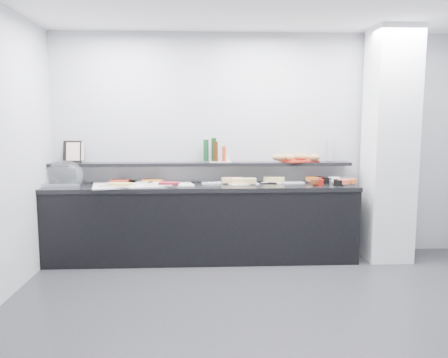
{
  "coord_description": "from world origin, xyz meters",
  "views": [
    {
      "loc": [
        -0.68,
        -3.37,
        1.62
      ],
      "look_at": [
        -0.45,
        1.45,
        1.0
      ],
      "focal_mm": 35.0,
      "sensor_mm": 36.0,
      "label": 1
    }
  ],
  "objects_px": {
    "cloche_base": "(63,184)",
    "bread_tray": "(299,161)",
    "sandwich_plate_mid": "(244,184)",
    "condiment_tray": "(220,161)",
    "carafe": "(330,149)",
    "framed_print": "(72,151)"
  },
  "relations": [
    {
      "from": "condiment_tray",
      "to": "cloche_base",
      "type": "bearing_deg",
      "value": -178.78
    },
    {
      "from": "condiment_tray",
      "to": "bread_tray",
      "type": "distance_m",
      "value": 0.97
    },
    {
      "from": "sandwich_plate_mid",
      "to": "condiment_tray",
      "type": "distance_m",
      "value": 0.43
    },
    {
      "from": "condiment_tray",
      "to": "carafe",
      "type": "xyz_separation_m",
      "value": [
        1.36,
        0.01,
        0.14
      ]
    },
    {
      "from": "framed_print",
      "to": "carafe",
      "type": "bearing_deg",
      "value": 0.97
    },
    {
      "from": "framed_print",
      "to": "condiment_tray",
      "type": "height_order",
      "value": "framed_print"
    },
    {
      "from": "framed_print",
      "to": "cloche_base",
      "type": "bearing_deg",
      "value": -97.55
    },
    {
      "from": "cloche_base",
      "to": "bread_tray",
      "type": "xyz_separation_m",
      "value": [
        2.79,
        0.19,
        0.24
      ]
    },
    {
      "from": "cloche_base",
      "to": "bread_tray",
      "type": "bearing_deg",
      "value": 3.07
    },
    {
      "from": "carafe",
      "to": "condiment_tray",
      "type": "bearing_deg",
      "value": -179.75
    },
    {
      "from": "bread_tray",
      "to": "carafe",
      "type": "bearing_deg",
      "value": -18.14
    },
    {
      "from": "framed_print",
      "to": "condiment_tray",
      "type": "distance_m",
      "value": 1.78
    },
    {
      "from": "cloche_base",
      "to": "bread_tray",
      "type": "relative_size",
      "value": 1.13
    },
    {
      "from": "framed_print",
      "to": "bread_tray",
      "type": "relative_size",
      "value": 0.65
    },
    {
      "from": "cloche_base",
      "to": "sandwich_plate_mid",
      "type": "bearing_deg",
      "value": -0.99
    },
    {
      "from": "sandwich_plate_mid",
      "to": "bread_tray",
      "type": "relative_size",
      "value": 0.86
    },
    {
      "from": "bread_tray",
      "to": "carafe",
      "type": "relative_size",
      "value": 1.34
    },
    {
      "from": "sandwich_plate_mid",
      "to": "framed_print",
      "type": "xyz_separation_m",
      "value": [
        -2.05,
        0.27,
        0.37
      ]
    },
    {
      "from": "condiment_tray",
      "to": "carafe",
      "type": "bearing_deg",
      "value": -4.84
    },
    {
      "from": "condiment_tray",
      "to": "carafe",
      "type": "height_order",
      "value": "carafe"
    },
    {
      "from": "framed_print",
      "to": "sandwich_plate_mid",
      "type": "bearing_deg",
      "value": -5.53
    },
    {
      "from": "cloche_base",
      "to": "condiment_tray",
      "type": "distance_m",
      "value": 1.85
    }
  ]
}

